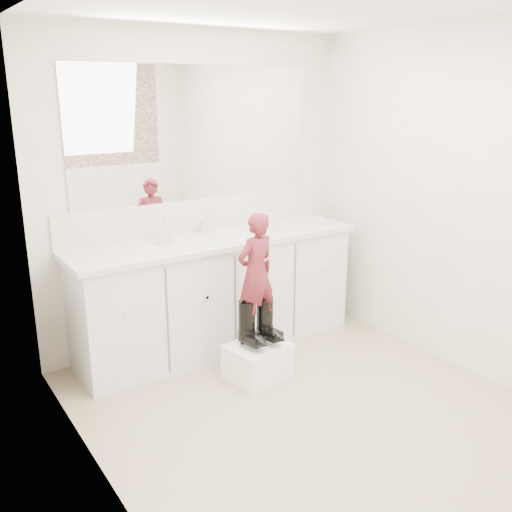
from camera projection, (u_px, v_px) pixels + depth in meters
floor at (315, 415)px, 3.58m from camera, size 3.00×3.00×0.00m
ceiling at (329, 1)px, 2.90m from camera, size 3.00×3.00×0.00m
wall_back at (197, 191)px, 4.44m from camera, size 2.60×0.00×2.60m
wall_left at (97, 268)px, 2.55m from camera, size 0.00×3.00×3.00m
wall_right at (467, 205)px, 3.93m from camera, size 0.00×3.00×3.00m
vanity_cabinet at (217, 295)px, 4.44m from camera, size 2.20×0.55×0.85m
countertop at (217, 240)px, 4.30m from camera, size 2.28×0.58×0.04m
backsplash at (199, 215)px, 4.48m from camera, size 2.28×0.03×0.25m
mirror at (197, 134)px, 4.31m from camera, size 2.00×0.02×1.00m
faucet at (206, 227)px, 4.42m from camera, size 0.08×0.08×0.10m
cup at (279, 224)px, 4.53m from camera, size 0.10×0.10×0.08m
soap_bottle at (165, 231)px, 4.10m from camera, size 0.12×0.12×0.20m
step_stool at (258, 361)px, 4.01m from camera, size 0.45×0.39×0.26m
boot_left at (247, 324)px, 3.90m from camera, size 0.15×0.24×0.33m
boot_right at (265, 319)px, 3.98m from camera, size 0.15×0.24×0.33m
toddler at (256, 273)px, 3.84m from camera, size 0.33×0.25×0.84m
toothbrush at (271, 256)px, 3.78m from camera, size 0.14×0.03×0.06m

